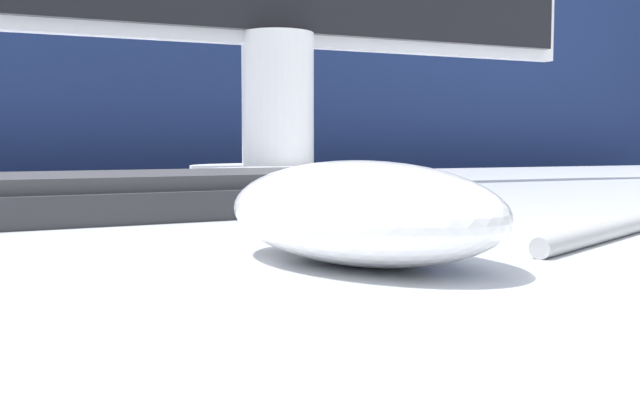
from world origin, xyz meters
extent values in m
cube|color=navy|center=(0.00, 0.67, 0.55)|extent=(5.00, 0.03, 1.10)
ellipsoid|color=silver|center=(-0.03, -0.28, 0.76)|extent=(0.10, 0.13, 0.04)
cube|color=#28282D|center=(-0.11, -0.07, 0.75)|extent=(0.39, 0.15, 0.02)
cube|color=#38383D|center=(-0.11, -0.07, 0.76)|extent=(0.37, 0.14, 0.01)
cylinder|color=white|center=(0.11, 0.18, 0.75)|extent=(0.17, 0.17, 0.02)
cylinder|color=white|center=(0.11, 0.18, 0.83)|extent=(0.07, 0.07, 0.13)
cylinder|color=#99999E|center=(0.09, -0.27, 0.75)|extent=(0.13, 0.07, 0.01)
camera|label=1|loc=(-0.15, -0.51, 0.78)|focal=42.00mm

